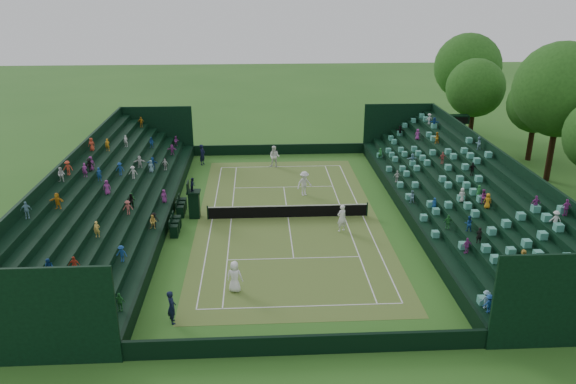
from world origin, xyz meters
name	(u,v)px	position (x,y,z in m)	size (l,w,h in m)	color
ground	(288,218)	(0.00, 0.00, 0.00)	(160.00, 160.00, 0.00)	#2B601E
court_surface	(288,218)	(0.00, 0.00, 0.01)	(12.97, 26.77, 0.01)	#3B7426
perimeter_wall_north	(279,149)	(0.00, 15.88, 0.50)	(17.17, 0.20, 1.00)	black
perimeter_wall_south	(307,345)	(0.00, -15.88, 0.50)	(17.17, 0.20, 1.00)	black
perimeter_wall_east	(404,209)	(8.48, 0.00, 0.50)	(0.20, 31.77, 1.00)	black
perimeter_wall_west	(170,214)	(-8.48, 0.00, 0.50)	(0.20, 31.77, 1.00)	black
north_grandstand	(461,194)	(12.66, 0.00, 1.55)	(6.60, 32.00, 4.90)	black
south_grandstand	(109,202)	(-12.66, 0.00, 1.55)	(6.60, 32.00, 4.90)	black
tennis_net	(288,211)	(0.00, 0.00, 0.53)	(11.67, 0.10, 1.06)	black
scoreboard_tower	(458,121)	(17.75, 16.00, 3.14)	(2.00, 1.00, 3.70)	black
tree_row	(537,95)	(22.32, 10.02, 6.78)	(10.50, 36.84, 11.73)	black
umpire_chair	(194,201)	(-6.79, 0.48, 1.30)	(0.97, 0.97, 3.04)	black
courtside_chairs	(179,216)	(-7.83, -0.35, 0.45)	(0.55, 5.52, 1.20)	black
player_near_west	(235,277)	(-3.50, -10.10, 0.91)	(0.89, 0.58, 1.82)	white
player_near_east	(342,218)	(3.53, -2.52, 0.97)	(0.71, 0.46, 1.94)	white
player_far_west	(274,157)	(-0.59, 11.85, 1.01)	(0.98, 0.76, 2.02)	white
player_far_east	(304,183)	(1.55, 4.47, 1.01)	(1.30, 0.75, 2.01)	white
line_judge_north	(202,155)	(-7.27, 12.95, 0.97)	(0.71, 0.47, 1.94)	black
line_judge_south	(172,307)	(-6.55, -12.98, 0.90)	(0.66, 0.43, 1.80)	black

